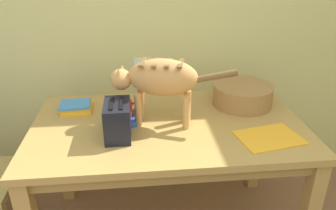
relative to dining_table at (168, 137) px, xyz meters
The scene contains 9 objects.
wall_rear 0.89m from the dining_table, 93.63° to the left, with size 4.34×0.11×2.50m.
dining_table is the anchor object (origin of this frame).
cat 0.33m from the dining_table, behind, with size 0.61×0.21×0.34m.
saucer_bowl 0.25m from the dining_table, 169.87° to the left, with size 0.20×0.20×0.03m, color blue.
coffee_mug 0.28m from the dining_table, 169.73° to the left, with size 0.14×0.10×0.08m.
magazine 0.51m from the dining_table, 23.95° to the right, with size 0.29×0.21×0.01m, color #F9AA26.
book_stack 0.53m from the dining_table, 159.20° to the left, with size 0.18×0.15×0.05m.
wicker_basket 0.50m from the dining_table, 22.01° to the left, with size 0.33×0.33×0.12m.
toaster 0.32m from the dining_table, 155.93° to the right, with size 0.12×0.20×0.18m.
Camera 1 is at (-0.11, 0.06, 1.53)m, focal length 35.16 mm.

